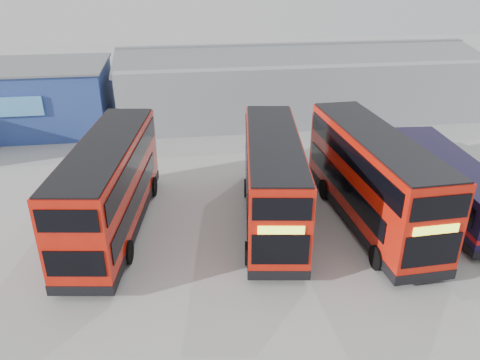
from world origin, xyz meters
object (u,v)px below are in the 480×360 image
at_px(double_decker_left, 110,189).
at_px(single_decker_blue, 448,184).
at_px(office_block, 30,97).
at_px(double_decker_centre, 273,181).
at_px(maintenance_shed, 294,81).
at_px(double_decker_right, 372,180).

xyz_separation_m(double_decker_left, single_decker_blue, (17.82, -0.22, -0.92)).
height_order(office_block, double_decker_centre, office_block).
bearing_deg(maintenance_shed, double_decker_right, -93.16).
bearing_deg(maintenance_shed, office_block, -174.79).
bearing_deg(maintenance_shed, double_decker_centre, -107.44).
distance_m(office_block, double_decker_left, 18.77).
relative_size(double_decker_left, double_decker_centre, 1.02).
bearing_deg(office_block, double_decker_centre, -47.35).
bearing_deg(double_decker_left, maintenance_shed, -118.00).
height_order(double_decker_left, double_decker_centre, double_decker_left).
xyz_separation_m(maintenance_shed, double_decker_centre, (-6.06, -19.31, -0.29)).
height_order(office_block, double_decker_left, office_block).
xyz_separation_m(double_decker_right, single_decker_blue, (4.82, 0.81, -0.98)).
height_order(double_decker_right, single_decker_blue, double_decker_right).
height_order(double_decker_left, single_decker_blue, double_decker_left).
relative_size(maintenance_shed, double_decker_right, 2.64).
distance_m(office_block, double_decker_centre, 23.52).
bearing_deg(single_decker_blue, double_decker_left, 3.79).
distance_m(maintenance_shed, double_decker_left, 23.70).
bearing_deg(double_decker_left, single_decker_blue, -172.16).
height_order(double_decker_left, double_decker_right, double_decker_right).
height_order(maintenance_shed, double_decker_left, maintenance_shed).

